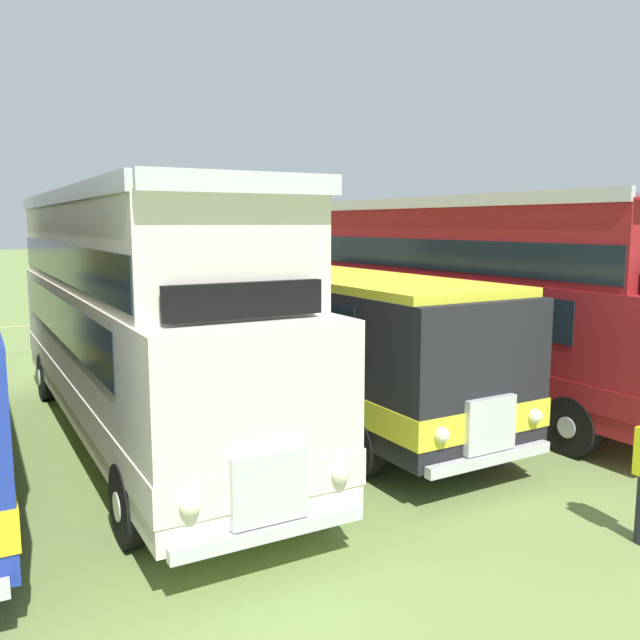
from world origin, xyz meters
name	(u,v)px	position (x,y,z in m)	size (l,w,h in m)	color
bus_seventh_in_row	(134,312)	(7.29, 0.47, 2.36)	(2.81, 11.53, 4.52)	silver
bus_eighth_in_row	(317,331)	(10.92, 0.14, 1.75)	(2.66, 10.05, 2.99)	black
bus_ninth_in_row	(460,294)	(14.56, -0.12, 2.36)	(2.63, 11.45, 4.52)	maroon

